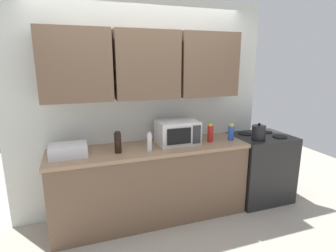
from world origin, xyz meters
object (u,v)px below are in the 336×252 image
object	(u,v)px
kettle	(259,132)
bottle_blue_cleaner	(231,132)
stove_range	(259,167)
bottle_red_sauce	(210,133)
bottle_white_jar	(149,142)
bottle_soy_dark	(118,143)
dish_rack	(68,150)
microwave	(177,132)

from	to	relation	value
kettle	bottle_blue_cleaner	distance (m)	0.35
stove_range	bottle_red_sauce	size ratio (longest dim) A/B	4.00
bottle_white_jar	bottle_soy_dark	world-z (taller)	bottle_soy_dark
stove_range	dish_rack	size ratio (longest dim) A/B	2.40
microwave	bottle_white_jar	size ratio (longest dim) A/B	2.26
kettle	microwave	xyz separation A→B (m)	(-1.02, 0.19, 0.04)
microwave	bottle_blue_cleaner	xyz separation A→B (m)	(0.69, -0.09, -0.04)
dish_rack	bottle_soy_dark	size ratio (longest dim) A/B	1.60
stove_range	kettle	distance (m)	0.59
bottle_blue_cleaner	dish_rack	bearing A→B (deg)	178.38
microwave	stove_range	bearing A→B (deg)	-2.59
dish_rack	bottle_red_sauce	xyz separation A→B (m)	(1.65, -0.03, 0.05)
kettle	bottle_red_sauce	size ratio (longest dim) A/B	0.90
bottle_white_jar	bottle_red_sauce	distance (m)	0.80
bottle_blue_cleaner	bottle_red_sauce	world-z (taller)	bottle_red_sauce
kettle	bottle_white_jar	size ratio (longest dim) A/B	0.97
bottle_white_jar	bottle_blue_cleaner	world-z (taller)	bottle_white_jar
microwave	bottle_white_jar	world-z (taller)	microwave
microwave	kettle	bearing A→B (deg)	-10.72
stove_range	kettle	xyz separation A→B (m)	(-0.17, -0.14, 0.55)
kettle	bottle_soy_dark	world-z (taller)	bottle_soy_dark
bottle_soy_dark	microwave	bearing A→B (deg)	8.78
bottle_soy_dark	bottle_blue_cleaner	bearing A→B (deg)	0.98
kettle	bottle_soy_dark	size ratio (longest dim) A/B	0.87
bottle_blue_cleaner	bottle_soy_dark	bearing A→B (deg)	-179.02
bottle_soy_dark	bottle_blue_cleaner	distance (m)	1.42
bottle_blue_cleaner	microwave	bearing A→B (deg)	172.72
stove_range	microwave	distance (m)	1.33
kettle	dish_rack	distance (m)	2.27
stove_range	kettle	world-z (taller)	kettle
bottle_red_sauce	bottle_soy_dark	bearing A→B (deg)	-177.74
stove_range	bottle_blue_cleaner	size ratio (longest dim) A/B	4.40
bottle_white_jar	stove_range	bearing A→B (deg)	3.82
dish_rack	bottle_white_jar	xyz separation A→B (m)	(0.85, -0.13, 0.04)
kettle	microwave	world-z (taller)	microwave
bottle_blue_cleaner	bottle_red_sauce	distance (m)	0.28
bottle_white_jar	bottle_red_sauce	bearing A→B (deg)	6.57
bottle_soy_dark	bottle_blue_cleaner	xyz separation A→B (m)	(1.42, 0.02, -0.02)
stove_range	bottle_red_sauce	world-z (taller)	bottle_red_sauce
bottle_white_jar	kettle	bearing A→B (deg)	-1.38
stove_range	bottle_soy_dark	world-z (taller)	bottle_soy_dark
kettle	microwave	size ratio (longest dim) A/B	0.43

